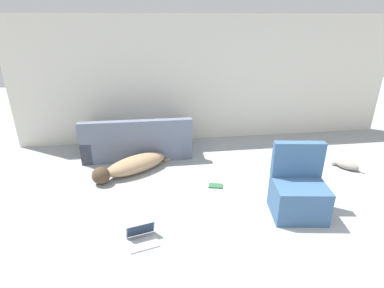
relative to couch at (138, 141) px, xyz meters
name	(u,v)px	position (x,y,z in m)	size (l,w,h in m)	color
ground_plane	(273,266)	(1.52, -3.14, -0.26)	(20.00, 20.00, 0.00)	#999EA3
wall_back	(209,80)	(1.52, 0.68, 1.02)	(7.95, 0.06, 2.56)	silver
couch	(138,141)	(0.00, 0.00, 0.00)	(2.03, 0.89, 0.80)	slate
dog	(132,166)	(-0.09, -0.80, -0.12)	(1.49, 1.01, 0.29)	#A38460
cat	(346,165)	(3.68, -1.14, -0.19)	(0.42, 0.46, 0.14)	gray
laptop_open	(142,235)	(0.10, -2.54, -0.19)	(0.41, 0.37, 0.22)	#B7B7BC
book_green	(216,186)	(1.24, -1.44, -0.25)	(0.24, 0.18, 0.02)	#2D663D
book_blue	(294,187)	(2.47, -1.64, -0.25)	(0.22, 0.13, 0.02)	#28428E
side_chair	(298,192)	(2.19, -2.26, 0.06)	(0.75, 0.67, 0.97)	#385B84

